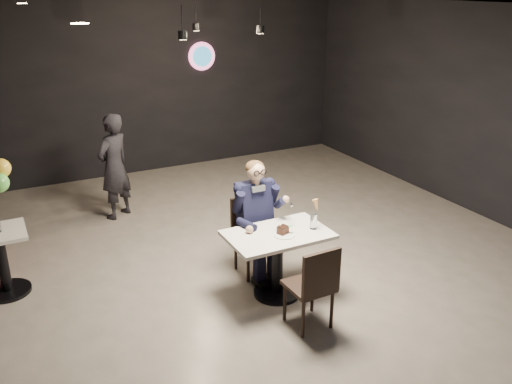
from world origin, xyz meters
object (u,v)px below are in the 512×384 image
chair_far (255,237)px  side_table (3,264)px  main_table (277,264)px  seated_man (255,217)px  sundae_glass (313,221)px  chair_near (309,284)px  passerby (114,167)px

chair_far → side_table: bearing=162.4°
main_table → side_table: 3.02m
chair_far → seated_man: size_ratio=0.64×
main_table → sundae_glass: sundae_glass is taller
chair_near → side_table: size_ratio=1.27×
main_table → sundae_glass: bearing=-11.3°
main_table → passerby: 3.16m
chair_far → sundae_glass: bearing=-57.9°
passerby → sundae_glass: bearing=80.9°
main_table → passerby: size_ratio=0.71×
sundae_glass → chair_far: bearing=122.1°
main_table → sundae_glass: size_ratio=6.44×
main_table → passerby: passerby is taller
side_table → passerby: passerby is taller
main_table → chair_far: bearing=90.0°
sundae_glass → passerby: passerby is taller
chair_near → seated_man: 1.21m
chair_far → main_table: bearing=-90.0°
chair_far → sundae_glass: 0.83m
seated_man → sundae_glass: size_ratio=8.43×
main_table → chair_far: size_ratio=1.20×
chair_far → side_table: chair_far is taller
chair_near → passerby: bearing=104.6°
sundae_glass → chair_near: bearing=-125.3°
main_table → side_table: bearing=152.4°
main_table → chair_near: 0.64m
seated_man → passerby: size_ratio=0.93×
chair_far → seated_man: 0.26m
seated_man → side_table: seated_man is taller
main_table → chair_near: chair_near is taller
chair_far → chair_near: 1.19m
chair_far → sundae_glass: (0.39, -0.63, 0.38)m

